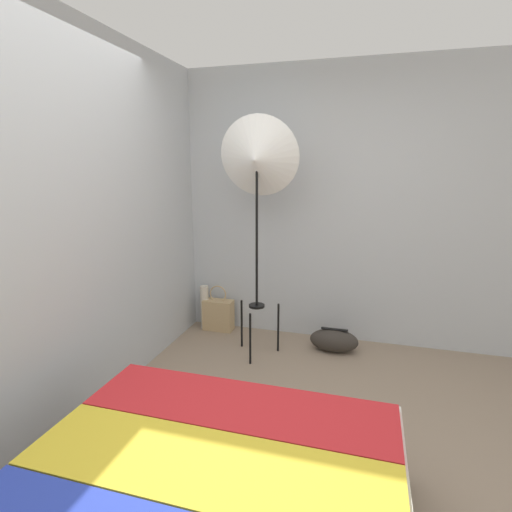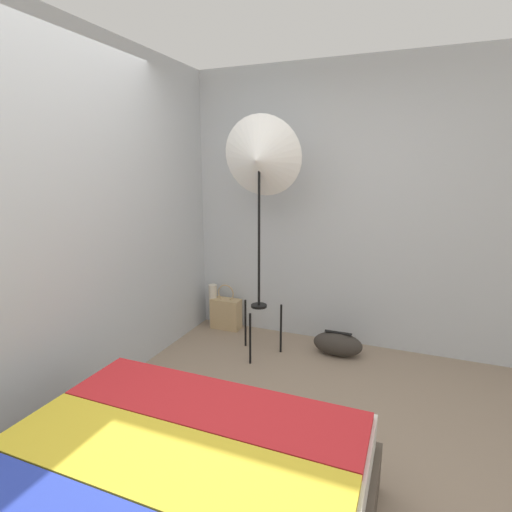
{
  "view_description": "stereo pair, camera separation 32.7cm",
  "coord_description": "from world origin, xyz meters",
  "px_view_note": "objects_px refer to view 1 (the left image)",
  "views": [
    {
      "loc": [
        0.56,
        -1.73,
        1.67
      ],
      "look_at": [
        -0.32,
        1.34,
        0.96
      ],
      "focal_mm": 28.0,
      "sensor_mm": 36.0,
      "label": 1
    },
    {
      "loc": [
        0.87,
        -1.62,
        1.67
      ],
      "look_at": [
        -0.32,
        1.34,
        0.96
      ],
      "focal_mm": 28.0,
      "sensor_mm": 36.0,
      "label": 2
    }
  ],
  "objects_px": {
    "tote_bag": "(218,314)",
    "paper_roll": "(205,307)",
    "duffel_bag": "(334,340)",
    "photo_umbrella": "(257,161)"
  },
  "relations": [
    {
      "from": "tote_bag",
      "to": "duffel_bag",
      "type": "height_order",
      "value": "tote_bag"
    },
    {
      "from": "duffel_bag",
      "to": "paper_roll",
      "type": "distance_m",
      "value": 1.38
    },
    {
      "from": "tote_bag",
      "to": "duffel_bag",
      "type": "xyz_separation_m",
      "value": [
        1.21,
        -0.19,
        -0.06
      ]
    },
    {
      "from": "tote_bag",
      "to": "paper_roll",
      "type": "xyz_separation_m",
      "value": [
        -0.15,
        0.0,
        0.06
      ]
    },
    {
      "from": "tote_bag",
      "to": "paper_roll",
      "type": "distance_m",
      "value": 0.17
    },
    {
      "from": "tote_bag",
      "to": "paper_roll",
      "type": "height_order",
      "value": "tote_bag"
    },
    {
      "from": "photo_umbrella",
      "to": "duffel_bag",
      "type": "xyz_separation_m",
      "value": [
        0.67,
        0.24,
        -1.61
      ]
    },
    {
      "from": "paper_roll",
      "to": "photo_umbrella",
      "type": "bearing_deg",
      "value": -31.56
    },
    {
      "from": "duffel_bag",
      "to": "paper_roll",
      "type": "bearing_deg",
      "value": 172.11
    },
    {
      "from": "tote_bag",
      "to": "duffel_bag",
      "type": "distance_m",
      "value": 1.23
    }
  ]
}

